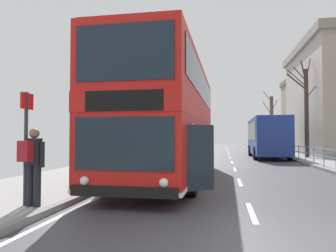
{
  "coord_description": "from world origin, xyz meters",
  "views": [
    {
      "loc": [
        -0.62,
        -4.72,
        1.64
      ],
      "look_at": [
        -2.41,
        5.93,
        2.02
      ],
      "focal_mm": 34.6,
      "sensor_mm": 36.0,
      "label": 1
    }
  ],
  "objects_px": {
    "bus_stop_sign_near": "(26,135)",
    "bare_tree_far_00": "(306,109)",
    "pedestrian_with_backpack": "(33,161)",
    "bare_tree_far_01": "(272,122)",
    "double_decker_bus_main": "(170,120)",
    "background_building_02": "(326,110)",
    "background_bus_far_lane": "(267,136)"
  },
  "relations": [
    {
      "from": "background_bus_far_lane",
      "to": "bus_stop_sign_near",
      "type": "relative_size",
      "value": 3.65
    },
    {
      "from": "pedestrian_with_backpack",
      "to": "background_building_02",
      "type": "bearing_deg",
      "value": 66.07
    },
    {
      "from": "double_decker_bus_main",
      "to": "background_bus_far_lane",
      "type": "relative_size",
      "value": 1.27
    },
    {
      "from": "bare_tree_far_01",
      "to": "pedestrian_with_backpack",
      "type": "bearing_deg",
      "value": -105.64
    },
    {
      "from": "bus_stop_sign_near",
      "to": "bare_tree_far_00",
      "type": "distance_m",
      "value": 22.03
    },
    {
      "from": "double_decker_bus_main",
      "to": "bus_stop_sign_near",
      "type": "xyz_separation_m",
      "value": [
        -2.26,
        -5.99,
        -0.64
      ]
    },
    {
      "from": "bus_stop_sign_near",
      "to": "bare_tree_far_00",
      "type": "xyz_separation_m",
      "value": [
        10.55,
        19.22,
        2.12
      ]
    },
    {
      "from": "background_bus_far_lane",
      "to": "bare_tree_far_00",
      "type": "relative_size",
      "value": 1.19
    },
    {
      "from": "pedestrian_with_backpack",
      "to": "bare_tree_far_01",
      "type": "bearing_deg",
      "value": 74.36
    },
    {
      "from": "pedestrian_with_backpack",
      "to": "background_building_02",
      "type": "xyz_separation_m",
      "value": [
        18.28,
        41.21,
        4.21
      ]
    },
    {
      "from": "bus_stop_sign_near",
      "to": "background_bus_far_lane",
      "type": "bearing_deg",
      "value": 68.89
    },
    {
      "from": "background_building_02",
      "to": "double_decker_bus_main",
      "type": "bearing_deg",
      "value": -114.85
    },
    {
      "from": "background_bus_far_lane",
      "to": "pedestrian_with_backpack",
      "type": "xyz_separation_m",
      "value": [
        -7.6,
        -20.41,
        -0.57
      ]
    },
    {
      "from": "background_bus_far_lane",
      "to": "bare_tree_far_00",
      "type": "height_order",
      "value": "bare_tree_far_00"
    },
    {
      "from": "double_decker_bus_main",
      "to": "background_bus_far_lane",
      "type": "xyz_separation_m",
      "value": [
        5.58,
        14.31,
        -0.63
      ]
    },
    {
      "from": "background_bus_far_lane",
      "to": "background_building_02",
      "type": "height_order",
      "value": "background_building_02"
    },
    {
      "from": "bus_stop_sign_near",
      "to": "double_decker_bus_main",
      "type": "bearing_deg",
      "value": 69.3
    },
    {
      "from": "double_decker_bus_main",
      "to": "pedestrian_with_backpack",
      "type": "height_order",
      "value": "double_decker_bus_main"
    },
    {
      "from": "background_bus_far_lane",
      "to": "pedestrian_with_backpack",
      "type": "distance_m",
      "value": 21.78
    },
    {
      "from": "pedestrian_with_backpack",
      "to": "bus_stop_sign_near",
      "type": "distance_m",
      "value": 0.61
    },
    {
      "from": "double_decker_bus_main",
      "to": "bare_tree_far_00",
      "type": "relative_size",
      "value": 1.51
    },
    {
      "from": "bare_tree_far_00",
      "to": "background_building_02",
      "type": "height_order",
      "value": "background_building_02"
    },
    {
      "from": "bus_stop_sign_near",
      "to": "bare_tree_far_00",
      "type": "bearing_deg",
      "value": 61.24
    },
    {
      "from": "pedestrian_with_backpack",
      "to": "background_building_02",
      "type": "relative_size",
      "value": 0.09
    },
    {
      "from": "bare_tree_far_00",
      "to": "bare_tree_far_01",
      "type": "height_order",
      "value": "bare_tree_far_00"
    },
    {
      "from": "bare_tree_far_01",
      "to": "background_building_02",
      "type": "xyz_separation_m",
      "value": [
        7.9,
        4.14,
        1.71
      ]
    },
    {
      "from": "pedestrian_with_backpack",
      "to": "bus_stop_sign_near",
      "type": "xyz_separation_m",
      "value": [
        -0.24,
        0.11,
        0.56
      ]
    },
    {
      "from": "double_decker_bus_main",
      "to": "bus_stop_sign_near",
      "type": "height_order",
      "value": "double_decker_bus_main"
    },
    {
      "from": "double_decker_bus_main",
      "to": "background_building_02",
      "type": "relative_size",
      "value": 0.62
    },
    {
      "from": "pedestrian_with_backpack",
      "to": "bare_tree_far_01",
      "type": "distance_m",
      "value": 38.58
    },
    {
      "from": "bare_tree_far_00",
      "to": "background_bus_far_lane",
      "type": "bearing_deg",
      "value": 158.29
    },
    {
      "from": "double_decker_bus_main",
      "to": "pedestrian_with_backpack",
      "type": "relative_size",
      "value": 6.85
    }
  ]
}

